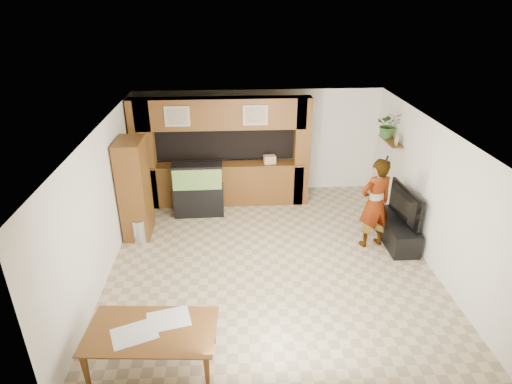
{
  "coord_description": "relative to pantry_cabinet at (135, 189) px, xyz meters",
  "views": [
    {
      "loc": [
        -0.68,
        -6.92,
        4.74
      ],
      "look_at": [
        -0.23,
        0.6,
        1.17
      ],
      "focal_mm": 30.0,
      "sensor_mm": 36.0,
      "label": 1
    }
  ],
  "objects": [
    {
      "name": "wall_left",
      "position": [
        -0.3,
        -1.18,
        0.26
      ],
      "size": [
        0.0,
        6.5,
        6.5
      ],
      "primitive_type": "plane",
      "rotation": [
        1.57,
        0.0,
        1.57
      ],
      "color": "white",
      "rests_on": "floor"
    },
    {
      "name": "trash_can",
      "position": [
        0.08,
        -0.38,
        -0.78
      ],
      "size": [
        0.28,
        0.28,
        0.52
      ],
      "primitive_type": "cylinder",
      "color": "#B2B2B7",
      "rests_on": "floor"
    },
    {
      "name": "dining_table",
      "position": [
        0.87,
        -3.67,
        -0.73
      ],
      "size": [
        1.81,
        1.1,
        0.61
      ],
      "primitive_type": "imported",
      "rotation": [
        0.0,
        0.0,
        -0.07
      ],
      "color": "brown",
      "rests_on": "floor"
    },
    {
      "name": "pantry_cabinet",
      "position": [
        0.0,
        0.0,
        0.0
      ],
      "size": [
        0.52,
        0.85,
        2.08
      ],
      "primitive_type": "cube",
      "color": "brown",
      "rests_on": "floor"
    },
    {
      "name": "microphone",
      "position": [
        4.85,
        -0.92,
        0.88
      ],
      "size": [
        0.04,
        0.1,
        0.17
      ],
      "primitive_type": "cylinder",
      "rotation": [
        0.44,
        0.0,
        0.0
      ],
      "color": "black",
      "rests_on": "person"
    },
    {
      "name": "photo_frame",
      "position": [
        5.55,
        0.48,
        0.79
      ],
      "size": [
        0.05,
        0.17,
        0.22
      ],
      "primitive_type": "cube",
      "rotation": [
        0.0,
        0.0,
        -0.13
      ],
      "color": "tan",
      "rests_on": "wall_shelf"
    },
    {
      "name": "counter_box",
      "position": [
        2.9,
        1.27,
        0.09
      ],
      "size": [
        0.3,
        0.22,
        0.18
      ],
      "primitive_type": "cube",
      "rotation": [
        0.0,
        0.0,
        0.15
      ],
      "color": "tan",
      "rests_on": "partition"
    },
    {
      "name": "floor",
      "position": [
        2.7,
        -1.18,
        -1.04
      ],
      "size": [
        6.5,
        6.5,
        0.0
      ],
      "primitive_type": "plane",
      "color": "tan",
      "rests_on": "ground"
    },
    {
      "name": "wall_clock",
      "position": [
        -0.27,
        -0.18,
        0.86
      ],
      "size": [
        0.05,
        0.25,
        0.25
      ],
      "color": "black",
      "rests_on": "wall_left"
    },
    {
      "name": "television",
      "position": [
        5.35,
        -0.66,
        -0.21
      ],
      "size": [
        0.29,
        1.23,
        0.7
      ],
      "primitive_type": "imported",
      "rotation": [
        0.0,
        0.0,
        1.67
      ],
      "color": "black",
      "rests_on": "tv_stand"
    },
    {
      "name": "ceiling",
      "position": [
        2.7,
        -1.18,
        1.56
      ],
      "size": [
        6.5,
        6.5,
        0.0
      ],
      "primitive_type": "plane",
      "color": "white",
      "rests_on": "wall_back"
    },
    {
      "name": "wall_shelf",
      "position": [
        5.55,
        0.77,
        0.66
      ],
      "size": [
        0.25,
        0.9,
        0.04
      ],
      "primitive_type": "cube",
      "color": "brown",
      "rests_on": "wall_right"
    },
    {
      "name": "newspaper_a",
      "position": [
        0.66,
        -3.7,
        -0.42
      ],
      "size": [
        0.69,
        0.61,
        0.01
      ],
      "primitive_type": "cube",
      "rotation": [
        0.0,
        0.0,
        0.38
      ],
      "color": "silver",
      "rests_on": "dining_table"
    },
    {
      "name": "wall_right",
      "position": [
        5.7,
        -1.18,
        0.26
      ],
      "size": [
        0.0,
        6.5,
        6.5
      ],
      "primitive_type": "plane",
      "rotation": [
        1.57,
        0.0,
        -1.57
      ],
      "color": "white",
      "rests_on": "floor"
    },
    {
      "name": "potted_plant",
      "position": [
        5.52,
        0.94,
        0.98
      ],
      "size": [
        0.64,
        0.6,
        0.59
      ],
      "primitive_type": "imported",
      "rotation": [
        0.0,
        0.0,
        -0.28
      ],
      "color": "#315B24",
      "rests_on": "wall_shelf"
    },
    {
      "name": "wall_back",
      "position": [
        2.7,
        2.07,
        0.26
      ],
      "size": [
        6.0,
        0.0,
        6.0
      ],
      "primitive_type": "plane",
      "rotation": [
        1.57,
        0.0,
        0.0
      ],
      "color": "white",
      "rests_on": "floor"
    },
    {
      "name": "partition",
      "position": [
        1.75,
        1.46,
        0.27
      ],
      "size": [
        4.2,
        0.99,
        2.6
      ],
      "color": "brown",
      "rests_on": "floor"
    },
    {
      "name": "aquarium",
      "position": [
        1.23,
        0.77,
        -0.43
      ],
      "size": [
        1.13,
        0.42,
        1.25
      ],
      "rotation": [
        0.0,
        0.0,
        0.02
      ],
      "color": "black",
      "rests_on": "floor"
    },
    {
      "name": "tv_stand",
      "position": [
        5.35,
        -0.66,
        -0.8
      ],
      "size": [
        0.53,
        1.44,
        0.48
      ],
      "primitive_type": "cube",
      "color": "black",
      "rests_on": "floor"
    },
    {
      "name": "newspaper_b",
      "position": [
        1.08,
        -3.44,
        -0.42
      ],
      "size": [
        0.66,
        0.55,
        0.01
      ],
      "primitive_type": "cube",
      "rotation": [
        0.0,
        0.0,
        0.24
      ],
      "color": "silver",
      "rests_on": "dining_table"
    },
    {
      "name": "person",
      "position": [
        4.8,
        -0.76,
        -0.1
      ],
      "size": [
        0.79,
        0.63,
        1.88
      ],
      "primitive_type": "imported",
      "rotation": [
        0.0,
        0.0,
        3.43
      ],
      "color": "#A17E58",
      "rests_on": "floor"
    }
  ]
}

